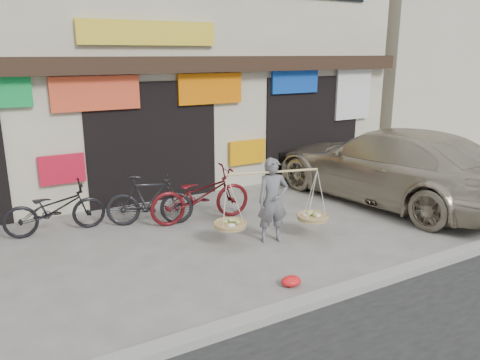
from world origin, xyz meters
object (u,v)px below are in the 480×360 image
street_vendor (273,204)px  bike_1 (150,200)px  suv (388,165)px  bike_0 (55,209)px  bike_2 (201,195)px

street_vendor → bike_1: (-1.63, 1.88, -0.19)m
street_vendor → bike_1: bearing=146.0°
bike_1 → suv: 5.40m
bike_1 → bike_0: bearing=96.7°
suv → bike_0: bearing=-21.5°
bike_1 → suv: suv is taller
suv → bike_1: bearing=-20.7°
suv → bike_2: bearing=-19.7°
bike_0 → bike_1: size_ratio=1.08×
bike_1 → bike_2: bearing=-83.7°
bike_1 → suv: bearing=-79.7°
bike_2 → street_vendor: bearing=-152.4°
bike_2 → suv: suv is taller
bike_0 → street_vendor: bearing=-122.6°
bike_1 → bike_2: size_ratio=0.82×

